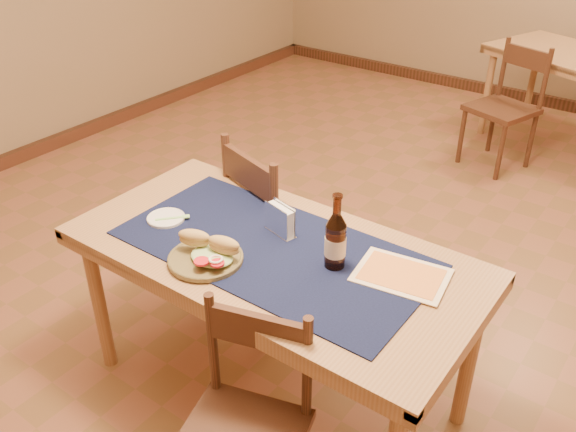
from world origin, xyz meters
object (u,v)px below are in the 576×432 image
Objects in this scene: sandwich_plate at (208,254)px; chair_main_near at (244,428)px; main_table at (273,267)px; beer_bottle at (335,240)px; napkin_holder at (280,220)px; chair_main_far at (278,228)px.

chair_main_near is at bearing -36.80° from sandwich_plate.
main_table is 1.89× the size of chair_main_near.
beer_bottle is at bearing 10.16° from main_table.
main_table is 0.63m from chair_main_near.
napkin_holder is (-0.04, 0.10, 0.15)m from main_table.
chair_main_near is 0.62m from sandwich_plate.
chair_main_far reaches higher than chair_main_near.
beer_bottle is (0.39, 0.25, 0.08)m from sandwich_plate.
chair_main_near is (0.59, -0.97, -0.06)m from chair_main_far.
napkin_holder is at bearing 168.45° from beer_bottle.
chair_main_near is (0.27, -0.52, -0.23)m from main_table.
beer_bottle is at bearing 32.56° from sandwich_plate.
chair_main_near is at bearing -62.00° from main_table.
chair_main_far reaches higher than sandwich_plate.
beer_bottle is (0.57, -0.41, 0.37)m from chair_main_far.
sandwich_plate is 0.33m from napkin_holder.
chair_main_far is at bearing 121.35° from chair_main_near.
chair_main_near is 2.88× the size of beer_bottle.
sandwich_plate is (0.17, -0.66, 0.29)m from chair_main_far.
chair_main_far is 0.79m from beer_bottle.
chair_main_far is 6.34× the size of napkin_holder.
beer_bottle is 0.30m from napkin_holder.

